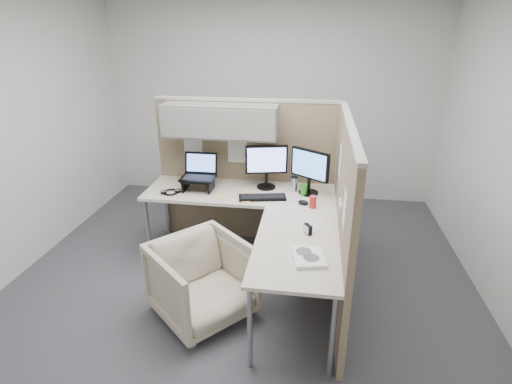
# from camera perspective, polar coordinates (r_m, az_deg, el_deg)

# --- Properties ---
(ground) EXTENTS (4.50, 4.50, 0.00)m
(ground) POSITION_cam_1_polar(r_m,az_deg,el_deg) (4.06, -1.97, -12.44)
(ground) COLOR #3E3E44
(ground) RESTS_ON ground
(partition_back) EXTENTS (2.00, 0.36, 1.63)m
(partition_back) POSITION_cam_1_polar(r_m,az_deg,el_deg) (4.35, -3.01, 6.17)
(partition_back) COLOR #877458
(partition_back) RESTS_ON ground
(partition_right) EXTENTS (0.07, 2.03, 1.63)m
(partition_right) POSITION_cam_1_polar(r_m,az_deg,el_deg) (3.54, 12.14, -3.17)
(partition_right) COLOR #877458
(partition_right) RESTS_ON ground
(desk) EXTENTS (2.00, 1.98, 0.73)m
(desk) POSITION_cam_1_polar(r_m,az_deg,el_deg) (3.80, 0.09, -3.00)
(desk) COLOR beige
(desk) RESTS_ON ground
(office_chair) EXTENTS (1.00, 1.00, 0.75)m
(office_chair) POSITION_cam_1_polar(r_m,az_deg,el_deg) (3.46, -7.70, -12.00)
(office_chair) COLOR #B6A791
(office_chair) RESTS_ON ground
(monitor_left) EXTENTS (0.44, 0.20, 0.47)m
(monitor_left) POSITION_cam_1_polar(r_m,az_deg,el_deg) (4.17, 1.50, 4.13)
(monitor_left) COLOR black
(monitor_left) RESTS_ON desk
(monitor_right) EXTENTS (0.38, 0.28, 0.47)m
(monitor_right) POSITION_cam_1_polar(r_m,az_deg,el_deg) (4.06, 7.68, 3.38)
(monitor_right) COLOR black
(monitor_right) RESTS_ON desk
(laptop_station) EXTENTS (0.35, 0.30, 0.37)m
(laptop_station) POSITION_cam_1_polar(r_m,az_deg,el_deg) (4.23, -8.18, 2.24)
(laptop_station) COLOR black
(laptop_station) RESTS_ON desk
(keyboard) EXTENTS (0.49, 0.25, 0.02)m
(keyboard) POSITION_cam_1_polar(r_m,az_deg,el_deg) (4.00, 0.91, -0.77)
(keyboard) COLOR black
(keyboard) RESTS_ON desk
(mouse) EXTENTS (0.12, 0.10, 0.04)m
(mouse) POSITION_cam_1_polar(r_m,az_deg,el_deg) (3.90, 6.76, -1.48)
(mouse) COLOR black
(mouse) RESTS_ON desk
(travel_mug) EXTENTS (0.08, 0.08, 0.16)m
(travel_mug) POSITION_cam_1_polar(r_m,az_deg,el_deg) (4.17, 5.44, 1.15)
(travel_mug) COLOR silver
(travel_mug) RESTS_ON desk
(soda_can_green) EXTENTS (0.07, 0.07, 0.12)m
(soda_can_green) POSITION_cam_1_polar(r_m,az_deg,el_deg) (3.81, 8.14, -1.42)
(soda_can_green) COLOR #B21E1E
(soda_can_green) RESTS_ON desk
(soda_can_silver) EXTENTS (0.07, 0.07, 0.12)m
(soda_can_silver) POSITION_cam_1_polar(r_m,az_deg,el_deg) (4.09, 6.85, 0.32)
(soda_can_silver) COLOR #268C1E
(soda_can_silver) RESTS_ON desk
(sticky_note_b) EXTENTS (0.08, 0.08, 0.01)m
(sticky_note_b) POSITION_cam_1_polar(r_m,az_deg,el_deg) (3.93, -1.45, -1.31)
(sticky_note_b) COLOR yellow
(sticky_note_b) RESTS_ON desk
(sticky_note_d) EXTENTS (0.09, 0.09, 0.01)m
(sticky_note_d) POSITION_cam_1_polar(r_m,az_deg,el_deg) (4.15, -1.55, 0.04)
(sticky_note_d) COLOR yellow
(sticky_note_d) RESTS_ON desk
(sticky_note_a) EXTENTS (0.09, 0.09, 0.01)m
(sticky_note_a) POSITION_cam_1_polar(r_m,az_deg,el_deg) (4.04, -5.03, -0.70)
(sticky_note_a) COLOR yellow
(sticky_note_a) RESTS_ON desk
(headphones) EXTENTS (0.21, 0.21, 0.03)m
(headphones) POSITION_cam_1_polar(r_m,az_deg,el_deg) (4.22, -12.09, 0.02)
(headphones) COLOR black
(headphones) RESTS_ON desk
(paper_stack) EXTENTS (0.28, 0.33, 0.03)m
(paper_stack) POSITION_cam_1_polar(r_m,az_deg,el_deg) (3.02, 7.51, -9.21)
(paper_stack) COLOR white
(paper_stack) RESTS_ON desk
(desk_clock) EXTENTS (0.07, 0.09, 0.08)m
(desk_clock) POSITION_cam_1_polar(r_m,az_deg,el_deg) (3.35, 7.41, -5.30)
(desk_clock) COLOR black
(desk_clock) RESTS_ON desk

